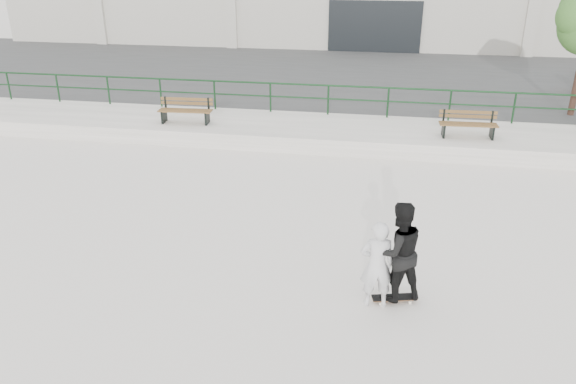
% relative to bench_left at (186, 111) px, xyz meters
% --- Properties ---
extents(ground, '(120.00, 120.00, 0.00)m').
position_rel_bench_left_xyz_m(ground, '(5.43, -9.02, -0.89)').
color(ground, white).
rests_on(ground, ground).
extents(ledge, '(30.00, 3.00, 0.50)m').
position_rel_bench_left_xyz_m(ledge, '(5.43, 0.48, -0.64)').
color(ledge, '#B7B2A7').
rests_on(ledge, ground).
extents(parking_strip, '(60.00, 14.00, 0.50)m').
position_rel_bench_left_xyz_m(parking_strip, '(5.43, 8.98, -0.64)').
color(parking_strip, '#3C3C3C').
rests_on(parking_strip, ground).
extents(railing, '(28.00, 0.06, 1.03)m').
position_rel_bench_left_xyz_m(railing, '(5.43, 1.78, 0.35)').
color(railing, '#13361A').
rests_on(railing, ledge).
extents(bench_left, '(1.75, 0.61, 0.80)m').
position_rel_bench_left_xyz_m(bench_left, '(0.00, 0.00, 0.00)').
color(bench_left, brown).
rests_on(bench_left, ledge).
extents(bench_right, '(1.71, 0.57, 0.78)m').
position_rel_bench_left_xyz_m(bench_right, '(8.83, 0.05, -0.01)').
color(bench_right, brown).
rests_on(bench_right, ledge).
extents(skateboard, '(0.81, 0.39, 0.09)m').
position_rel_bench_left_xyz_m(skateboard, '(6.77, -8.34, -0.82)').
color(skateboard, black).
rests_on(skateboard, ground).
extents(standing_skater, '(1.09, 0.99, 1.81)m').
position_rel_bench_left_xyz_m(standing_skater, '(6.77, -8.34, 0.11)').
color(standing_skater, black).
rests_on(standing_skater, skateboard).
extents(seated_skater, '(0.65, 0.49, 1.61)m').
position_rel_bench_left_xyz_m(seated_skater, '(6.43, -8.50, -0.09)').
color(seated_skater, silver).
rests_on(seated_skater, ground).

